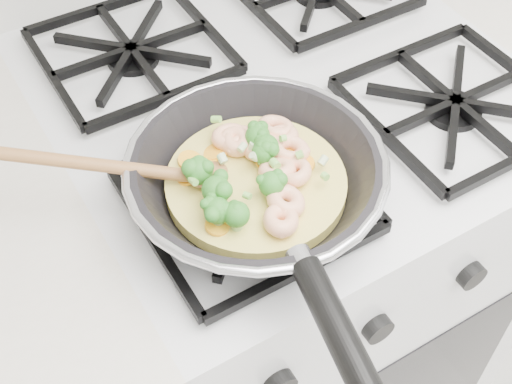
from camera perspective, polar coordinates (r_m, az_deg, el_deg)
stove at (r=1.24m, az=1.87°, el=-6.90°), size 0.60×0.60×0.92m
skillet at (r=0.72m, az=0.01°, el=1.01°), size 0.40×0.46×0.10m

